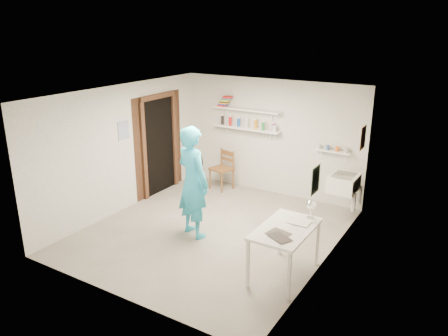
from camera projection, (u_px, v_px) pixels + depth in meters
The scene contains 27 objects.
floor at pixel (212, 232), 7.62m from camera, with size 4.00×4.50×0.02m, color slate.
ceiling at pixel (211, 93), 6.85m from camera, with size 4.00×4.50×0.02m, color silver.
wall_back at pixel (271, 137), 9.07m from camera, with size 4.00×0.02×2.40m, color silver.
wall_front at pixel (112, 214), 5.41m from camera, with size 4.00×0.02×2.40m, color silver.
wall_left at pixel (122, 149), 8.23m from camera, with size 0.02×4.50×2.40m, color silver.
wall_right at pixel (329, 189), 6.24m from camera, with size 0.02×4.50×2.40m, color silver.
doorway_recess at pixel (159, 146), 9.13m from camera, with size 0.02×0.90×2.00m, color black.
corridor_box at pixel (134, 140), 9.47m from camera, with size 1.40×1.50×2.10m, color brown.
door_lintel at pixel (157, 96), 8.79m from camera, with size 0.06×1.05×0.10m, color brown.
door_jamb_near at pixel (144, 152), 8.72m from camera, with size 0.06×0.10×2.00m, color brown.
door_jamb_far at pixel (175, 141), 9.53m from camera, with size 0.06×0.10×2.00m, color brown.
shelf_lower at pixel (247, 128), 9.16m from camera, with size 1.50×0.22×0.03m, color white.
shelf_upper at pixel (247, 110), 9.03m from camera, with size 1.50×0.22×0.03m, color white.
ledge_shelf at pixel (332, 151), 8.35m from camera, with size 0.70×0.14×0.03m, color white.
poster_left at pixel (124, 130), 8.15m from camera, with size 0.01×0.28×0.36m, color #334C7F.
poster_right_a at pixel (363, 138), 7.60m from camera, with size 0.01×0.34×0.42m, color #995933.
poster_right_b at pixel (316, 180), 5.71m from camera, with size 0.01×0.30×0.38m, color #3F724C.
belfast_sink at pixel (344, 183), 7.90m from camera, with size 0.48×0.60×0.30m, color white.
man at pixel (193, 182), 7.22m from camera, with size 0.69×0.46×1.90m, color #2AADD2.
wall_clock at pixel (196, 160), 7.32m from camera, with size 0.34×0.34×0.04m, color beige.
wooden_chair at pixel (222, 169), 9.42m from camera, with size 0.43×0.41×0.92m, color brown.
work_table at pixel (284, 252), 6.16m from camera, with size 0.68×1.14×0.76m, color silver.
desk_lamp at pixel (311, 205), 6.25m from camera, with size 0.14×0.14×0.14m, color silver.
spray_cans at pixel (247, 124), 9.13m from camera, with size 1.26×0.06×0.17m.
book_stack at pixel (225, 101), 9.26m from camera, with size 0.32×0.14×0.22m.
ledge_pots at pixel (332, 148), 8.33m from camera, with size 0.48×0.07×0.09m.
papers at pixel (286, 227), 6.04m from camera, with size 0.30×0.22×0.02m.
Camera 1 is at (3.76, -5.76, 3.45)m, focal length 35.00 mm.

